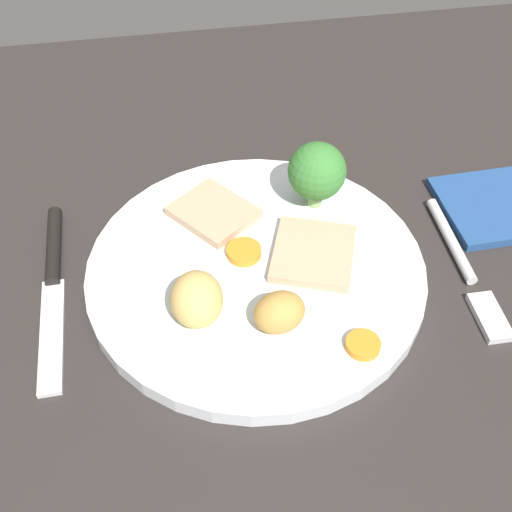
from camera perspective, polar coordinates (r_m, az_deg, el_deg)
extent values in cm
cube|color=#2B2623|center=(52.64, -2.19, -3.38)|extent=(120.00, 84.00, 3.60)
cylinder|color=white|center=(50.91, 0.00, -1.32)|extent=(26.87, 26.87, 1.40)
cube|color=tan|center=(50.62, 5.28, -0.11)|extent=(8.28, 8.64, 0.80)
cube|color=tan|center=(54.27, -3.82, 3.93)|extent=(8.24, 8.42, 0.80)
ellipsoid|color=#BC8C42|center=(45.43, 2.11, -5.05)|extent=(4.57, 4.11, 2.94)
ellipsoid|color=#D8B260|center=(45.87, -5.33, -3.86)|extent=(4.20, 4.86, 3.70)
cylinder|color=orange|center=(50.91, -1.10, 0.38)|extent=(2.80, 2.80, 0.67)
cylinder|color=orange|center=(45.75, 9.56, -7.85)|extent=(2.49, 2.49, 0.62)
cylinder|color=#8CB766|center=(55.19, 5.28, 5.43)|extent=(1.23, 1.23, 1.87)
sphere|color=#387A33|center=(53.49, 5.48, 7.57)|extent=(4.91, 4.91, 4.91)
cylinder|color=silver|center=(56.15, 17.02, 1.42)|extent=(1.09, 9.52, 0.90)
cube|color=silver|center=(51.53, 20.19, -5.15)|extent=(2.09, 4.54, 0.60)
cylinder|color=black|center=(55.59, -17.64, 0.89)|extent=(1.32, 8.52, 1.20)
cube|color=silver|center=(49.89, -17.81, -6.70)|extent=(1.85, 10.52, 0.40)
cube|color=navy|center=(61.06, 21.27, 4.28)|extent=(11.22, 9.27, 0.80)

